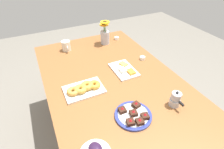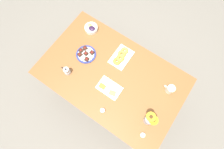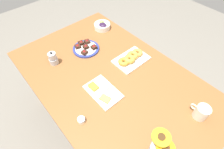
# 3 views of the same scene
# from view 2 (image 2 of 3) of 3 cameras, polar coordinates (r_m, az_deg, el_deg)

# --- Properties ---
(ground_plane) EXTENTS (6.00, 6.00, 0.00)m
(ground_plane) POSITION_cam_2_polar(r_m,az_deg,el_deg) (2.65, 0.00, -5.33)
(ground_plane) COLOR slate
(dining_table) EXTENTS (1.60, 1.00, 0.74)m
(dining_table) POSITION_cam_2_polar(r_m,az_deg,el_deg) (2.02, 0.00, -1.12)
(dining_table) COLOR brown
(dining_table) RESTS_ON ground_plane
(coffee_mug) EXTENTS (0.12, 0.08, 0.10)m
(coffee_mug) POSITION_cam_2_polar(r_m,az_deg,el_deg) (1.95, 18.45, -4.55)
(coffee_mug) COLOR silver
(coffee_mug) RESTS_ON dining_table
(grape_bowl) EXTENTS (0.16, 0.16, 0.07)m
(grape_bowl) POSITION_cam_2_polar(r_m,az_deg,el_deg) (2.19, -6.78, 14.77)
(grape_bowl) COLOR white
(grape_bowl) RESTS_ON dining_table
(cheese_platter) EXTENTS (0.26, 0.17, 0.03)m
(cheese_platter) POSITION_cam_2_polar(r_m,az_deg,el_deg) (1.89, -1.03, -4.38)
(cheese_platter) COLOR white
(cheese_platter) RESTS_ON dining_table
(croissant_platter) EXTENTS (0.19, 0.28, 0.05)m
(croissant_platter) POSITION_cam_2_polar(r_m,az_deg,el_deg) (2.00, 2.96, 5.89)
(croissant_platter) COLOR white
(croissant_platter) RESTS_ON dining_table
(jam_cup_honey) EXTENTS (0.05, 0.05, 0.03)m
(jam_cup_honey) POSITION_cam_2_polar(r_m,az_deg,el_deg) (1.85, 9.99, -18.92)
(jam_cup_honey) COLOR white
(jam_cup_honey) RESTS_ON dining_table
(jam_cup_berry) EXTENTS (0.05, 0.05, 0.03)m
(jam_cup_berry) POSITION_cam_2_polar(r_m,az_deg,el_deg) (1.84, -3.12, -11.64)
(jam_cup_berry) COLOR white
(jam_cup_berry) RESTS_ON dining_table
(dessert_plate) EXTENTS (0.23, 0.23, 0.05)m
(dessert_plate) POSITION_cam_2_polar(r_m,az_deg,el_deg) (2.05, -8.52, 6.62)
(dessert_plate) COLOR navy
(dessert_plate) RESTS_ON dining_table
(flower_vase) EXTENTS (0.13, 0.10, 0.25)m
(flower_vase) POSITION_cam_2_polar(r_m,az_deg,el_deg) (1.80, 12.03, -14.23)
(flower_vase) COLOR #B2B2BC
(flower_vase) RESTS_ON dining_table
(moka_pot) EXTENTS (0.11, 0.07, 0.12)m
(moka_pot) POSITION_cam_2_polar(r_m,az_deg,el_deg) (1.97, -14.49, 1.10)
(moka_pot) COLOR #B7B7BC
(moka_pot) RESTS_ON dining_table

